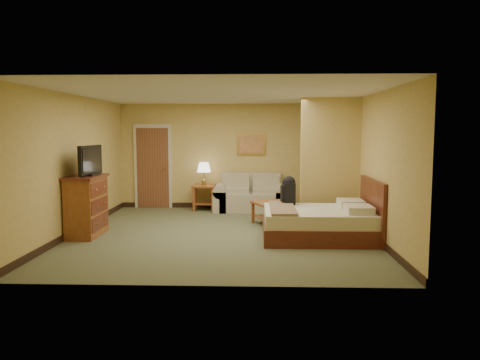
{
  "coord_description": "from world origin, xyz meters",
  "views": [
    {
      "loc": [
        0.63,
        -8.65,
        1.93
      ],
      "look_at": [
        0.32,
        0.6,
        0.96
      ],
      "focal_mm": 35.0,
      "sensor_mm": 36.0,
      "label": 1
    }
  ],
  "objects_px": {
    "coffee_table": "(273,209)",
    "bed": "(322,222)",
    "dresser": "(87,205)",
    "loveseat": "(251,199)"
  },
  "relations": [
    {
      "from": "bed",
      "to": "dresser",
      "type": "bearing_deg",
      "value": 179.04
    },
    {
      "from": "dresser",
      "to": "coffee_table",
      "type": "bearing_deg",
      "value": 18.64
    },
    {
      "from": "loveseat",
      "to": "bed",
      "type": "distance_m",
      "value": 3.19
    },
    {
      "from": "loveseat",
      "to": "bed",
      "type": "bearing_deg",
      "value": -65.94
    },
    {
      "from": "coffee_table",
      "to": "bed",
      "type": "bearing_deg",
      "value": -56.07
    },
    {
      "from": "loveseat",
      "to": "dresser",
      "type": "relative_size",
      "value": 1.6
    },
    {
      "from": "coffee_table",
      "to": "bed",
      "type": "xyz_separation_m",
      "value": [
        0.83,
        -1.24,
        -0.04
      ]
    },
    {
      "from": "coffee_table",
      "to": "bed",
      "type": "distance_m",
      "value": 1.49
    },
    {
      "from": "dresser",
      "to": "bed",
      "type": "xyz_separation_m",
      "value": [
        4.3,
        -0.07,
        -0.27
      ]
    },
    {
      "from": "coffee_table",
      "to": "dresser",
      "type": "relative_size",
      "value": 0.86
    }
  ]
}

